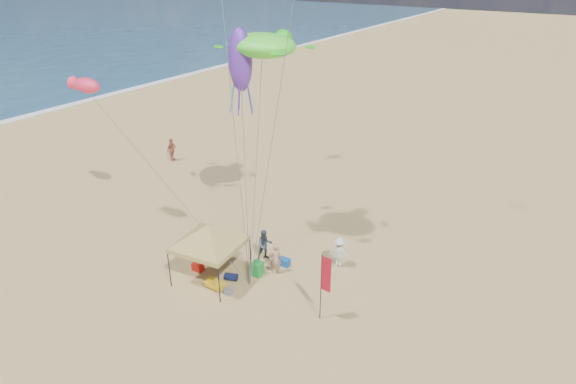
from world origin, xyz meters
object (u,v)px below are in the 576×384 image
at_px(cooler_blue, 284,262).
at_px(chair_yellow, 195,244).
at_px(beach_cart, 215,284).
at_px(person_near_a, 275,258).
at_px(feather_flag, 325,278).
at_px(chair_green, 257,269).
at_px(canopy_tent, 208,227).
at_px(person_near_b, 265,245).
at_px(person_near_c, 339,252).
at_px(cooler_red, 198,267).
at_px(person_far_a, 172,150).

distance_m(cooler_blue, chair_yellow, 4.91).
bearing_deg(beach_cart, person_near_a, 56.96).
relative_size(cooler_blue, chair_yellow, 0.77).
distance_m(feather_flag, chair_green, 4.80).
height_order(feather_flag, cooler_blue, feather_flag).
distance_m(canopy_tent, chair_yellow, 3.79).
height_order(canopy_tent, person_near_b, canopy_tent).
xyz_separation_m(feather_flag, beach_cart, (-5.33, -0.79, -1.95)).
bearing_deg(chair_green, person_near_b, 110.57).
distance_m(canopy_tent, beach_cart, 2.74).
relative_size(chair_green, person_near_c, 0.43).
bearing_deg(beach_cart, person_near_c, 49.92).
bearing_deg(beach_cart, cooler_blue, 63.60).
distance_m(cooler_red, person_near_c, 6.98).
bearing_deg(person_near_c, feather_flag, 100.22).
distance_m(chair_green, person_far_a, 16.55).
relative_size(beach_cart, person_near_c, 0.56).
xyz_separation_m(chair_green, person_far_a, (-14.22, 8.44, 0.52)).
bearing_deg(cooler_blue, person_near_c, 31.15).
distance_m(cooler_red, chair_green, 2.96).
bearing_deg(chair_green, canopy_tent, -138.81).
xyz_separation_m(cooler_red, cooler_blue, (3.29, 2.70, 0.00)).
distance_m(chair_green, person_near_a, 1.01).
bearing_deg(chair_green, cooler_red, -154.07).
relative_size(person_near_a, person_far_a, 0.94).
height_order(chair_green, person_near_a, person_near_a).
relative_size(feather_flag, person_near_c, 1.99).
distance_m(cooler_blue, chair_green, 1.54).
height_order(cooler_blue, person_near_a, person_near_a).
bearing_deg(chair_green, person_far_a, 149.31).
bearing_deg(person_far_a, person_near_a, -128.13).
height_order(feather_flag, chair_green, feather_flag).
relative_size(cooler_blue, chair_green, 0.77).
distance_m(cooler_blue, person_near_b, 1.30).
relative_size(chair_green, person_near_a, 0.43).
bearing_deg(canopy_tent, person_near_a, 42.26).
distance_m(cooler_blue, person_near_c, 2.79).
xyz_separation_m(cooler_red, chair_green, (2.66, 1.29, 0.16)).
xyz_separation_m(canopy_tent, beach_cart, (0.61, -0.48, -2.63)).
height_order(canopy_tent, cooler_blue, canopy_tent).
relative_size(canopy_tent, chair_yellow, 7.81).
bearing_deg(person_near_c, canopy_tent, 33.98).
bearing_deg(person_near_b, chair_yellow, 150.10).
relative_size(beach_cart, person_near_b, 0.54).
xyz_separation_m(canopy_tent, person_near_a, (2.27, 2.07, -2.01)).
height_order(chair_green, person_near_c, person_near_c).
relative_size(chair_yellow, beach_cart, 0.78).
height_order(cooler_blue, person_near_c, person_near_c).
bearing_deg(person_near_b, canopy_tent, -161.92).
bearing_deg(chair_yellow, chair_green, -0.71).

